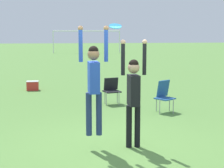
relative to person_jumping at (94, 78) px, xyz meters
name	(u,v)px	position (x,y,z in m)	size (l,w,h in m)	color
ground_plane	(111,146)	(0.37, 0.13, -1.48)	(120.00, 120.00, 0.00)	#56843D
person_jumping	(94,78)	(0.00, 0.00, 0.00)	(0.61, 0.47, 2.22)	navy
person_defending	(133,91)	(0.82, 0.04, -0.28)	(0.54, 0.40, 2.24)	black
frisbee	(115,26)	(0.46, 0.15, 1.02)	(0.26, 0.24, 0.11)	#2D9EDB
camping_chair_1	(111,89)	(0.92, 4.65, -0.97)	(0.61, 0.65, 0.86)	gray
camping_chair_2	(164,94)	(2.33, 3.26, -0.94)	(0.66, 0.73, 0.94)	gray
cooler_box	(33,86)	(-1.91, 7.80, -1.29)	(0.47, 0.33, 0.38)	red
soccer_goal	(87,35)	(1.63, 32.34, 0.36)	(7.10, 0.10, 2.35)	white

